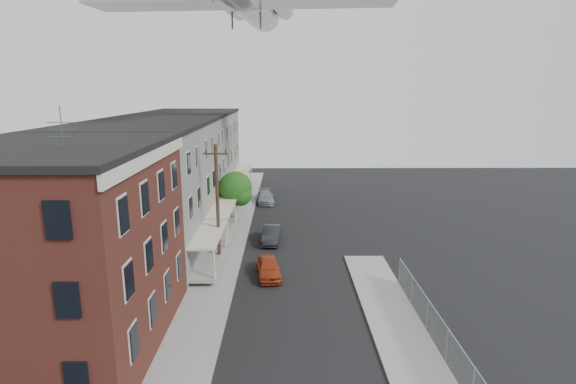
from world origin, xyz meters
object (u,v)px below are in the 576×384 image
car_near (269,267)px  car_far (265,197)px  car_mid (271,234)px  utility_pole (218,203)px  street_tree (236,190)px

car_near → car_far: bearing=85.9°
car_near → car_mid: bearing=82.9°
utility_pole → street_tree: bearing=88.1°
street_tree → car_near: 13.29m
car_far → car_near: bearing=-92.6°
utility_pole → car_far: 19.12m
car_mid → car_near: bearing=-87.6°
street_tree → utility_pole: bearing=-91.9°
car_mid → car_far: size_ratio=0.91×
utility_pole → street_tree: size_ratio=1.73×
utility_pole → car_mid: bearing=50.9°
car_near → car_mid: 7.27m
street_tree → car_mid: (3.47, -5.25, -2.76)m
utility_pole → street_tree: 10.00m
street_tree → car_far: (2.37, 8.58, -2.79)m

